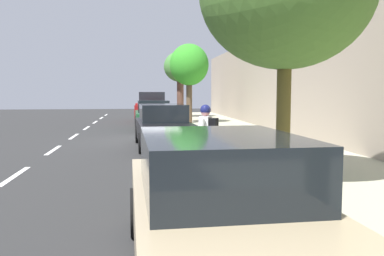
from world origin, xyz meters
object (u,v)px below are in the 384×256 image
Objects in this scene: parked_sedan_black_second at (163,126)px; street_tree_corner at (180,68)px; parked_sedan_tan_nearest at (219,208)px; bicycle_at_curb at (195,154)px; street_tree_far_end at (189,66)px; cyclist_with_backpack at (207,132)px; fire_hydrant at (174,112)px; parked_pickup_red_far at (152,108)px; parked_sedan_green_mid at (153,115)px.

parked_sedan_black_second is 14.67m from street_tree_corner.
street_tree_corner is (2.03, 14.24, 2.87)m from parked_sedan_black_second.
bicycle_at_curb is at bearing 84.77° from parked_sedan_tan_nearest.
cyclist_with_backpack is at bearing -95.15° from street_tree_far_end.
street_tree_corner is 3.35m from fire_hydrant.
bicycle_at_curb is 13.67m from street_tree_far_end.
parked_pickup_red_far reaches higher than fire_hydrant.
street_tree_corner is at bearing 35.80° from parked_pickup_red_far.
parked_sedan_tan_nearest is 5.50m from cyclist_with_backpack.
cyclist_with_backpack is at bearing 82.01° from parked_sedan_tan_nearest.
parked_sedan_tan_nearest is at bearing -93.56° from fire_hydrant.
parked_sedan_black_second is 12.77m from parked_pickup_red_far.
parked_sedan_green_mid is 2.68× the size of cyclist_with_backpack.
street_tree_far_end is at bearing 77.29° from parked_sedan_black_second.
street_tree_corner is (2.00, 24.40, 2.87)m from parked_sedan_tan_nearest.
fire_hydrant is (-0.56, -1.30, -3.03)m from street_tree_corner.
fire_hydrant is at bearing 87.82° from cyclist_with_backpack.
parked_pickup_red_far is 5.00m from street_tree_far_end.
parked_sedan_black_second is 2.65× the size of bicycle_at_curb.
fire_hydrant is (1.47, 12.94, -0.17)m from parked_sedan_black_second.
street_tree_far_end is (1.46, 13.24, 3.08)m from bicycle_at_curb.
parked_sedan_green_mid is at bearing 94.66° from cyclist_with_backpack.
parked_sedan_black_second is at bearing -88.79° from parked_sedan_green_mid.
cyclist_with_backpack is (0.76, 5.45, 0.25)m from parked_sedan_tan_nearest.
parked_sedan_tan_nearest is 2.69× the size of cyclist_with_backpack.
parked_pickup_red_far is at bearing 92.67° from cyclist_with_backpack.
cyclist_with_backpack is at bearing -80.43° from parked_sedan_black_second.
parked_sedan_black_second is at bearing 99.57° from cyclist_with_backpack.
parked_sedan_black_second is (-0.03, 10.15, 0.00)m from parked_sedan_tan_nearest.
cyclist_with_backpack is at bearing -92.18° from fire_hydrant.
parked_pickup_red_far is 1.16× the size of street_tree_corner.
parked_sedan_green_mid is 0.98× the size of street_tree_far_end.
street_tree_far_end is at bearing 84.85° from cyclist_with_backpack.
street_tree_corner is (0.00, 5.25, 0.15)m from street_tree_far_end.
parked_sedan_green_mid reaches higher than bicycle_at_curb.
cyclist_with_backpack is 13.98m from street_tree_far_end.
street_tree_far_end is (2.03, 8.99, 2.71)m from parked_sedan_black_second.
parked_sedan_black_second is 1.01× the size of parked_sedan_green_mid.
parked_sedan_black_second reaches higher than bicycle_at_curb.
parked_pickup_red_far is at bearing -173.06° from fire_hydrant.
street_tree_corner is at bearing 81.89° from parked_sedan_black_second.
parked_sedan_green_mid reaches higher than fire_hydrant.
cyclist_with_backpack reaches higher than bicycle_at_curb.
street_tree_corner is at bearing 86.27° from cyclist_with_backpack.
street_tree_corner is at bearing 85.32° from parked_sedan_tan_nearest.
parked_sedan_black_second is at bearing -89.91° from parked_pickup_red_far.
street_tree_far_end is (2.05, -3.77, 2.57)m from parked_pickup_red_far.
parked_sedan_black_second and parked_sedan_green_mid have the same top height.
cyclist_with_backpack is at bearing -93.73° from street_tree_corner.
parked_sedan_tan_nearest is at bearing -97.99° from cyclist_with_backpack.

